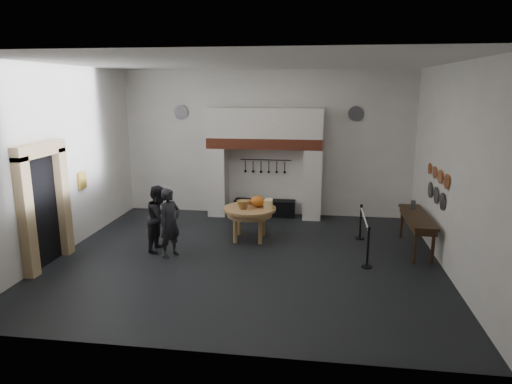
# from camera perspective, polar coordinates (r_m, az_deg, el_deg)

# --- Properties ---
(floor) EXTENTS (9.00, 8.00, 0.02)m
(floor) POSITION_cam_1_polar(r_m,az_deg,el_deg) (10.99, -1.27, -8.23)
(floor) COLOR black
(floor) RESTS_ON ground
(ceiling) EXTENTS (9.00, 8.00, 0.02)m
(ceiling) POSITION_cam_1_polar(r_m,az_deg,el_deg) (10.26, -1.40, 15.90)
(ceiling) COLOR silver
(ceiling) RESTS_ON wall_back
(wall_back) EXTENTS (9.00, 0.02, 4.50)m
(wall_back) POSITION_cam_1_polar(r_m,az_deg,el_deg) (14.31, 1.27, 6.07)
(wall_back) COLOR white
(wall_back) RESTS_ON floor
(wall_front) EXTENTS (9.00, 0.02, 4.50)m
(wall_front) POSITION_cam_1_polar(r_m,az_deg,el_deg) (6.57, -6.97, -2.42)
(wall_front) COLOR white
(wall_front) RESTS_ON floor
(wall_left) EXTENTS (0.02, 8.00, 4.50)m
(wall_left) POSITION_cam_1_polar(r_m,az_deg,el_deg) (11.97, -23.16, 3.64)
(wall_left) COLOR white
(wall_left) RESTS_ON floor
(wall_right) EXTENTS (0.02, 8.00, 4.50)m
(wall_right) POSITION_cam_1_polar(r_m,az_deg,el_deg) (10.64, 23.36, 2.57)
(wall_right) COLOR white
(wall_right) RESTS_ON floor
(chimney_pier_left) EXTENTS (0.55, 0.70, 2.15)m
(chimney_pier_left) POSITION_cam_1_polar(r_m,az_deg,el_deg) (14.41, -4.75, 1.34)
(chimney_pier_left) COLOR silver
(chimney_pier_left) RESTS_ON floor
(chimney_pier_right) EXTENTS (0.55, 0.70, 2.15)m
(chimney_pier_right) POSITION_cam_1_polar(r_m,az_deg,el_deg) (14.07, 7.06, 0.99)
(chimney_pier_right) COLOR silver
(chimney_pier_right) RESTS_ON floor
(hearth_brick_band) EXTENTS (3.50, 0.72, 0.32)m
(hearth_brick_band) POSITION_cam_1_polar(r_m,az_deg,el_deg) (13.96, 1.10, 6.14)
(hearth_brick_band) COLOR #9E442B
(hearth_brick_band) RESTS_ON chimney_pier_left
(chimney_hood) EXTENTS (3.50, 0.70, 0.90)m
(chimney_hood) POSITION_cam_1_polar(r_m,az_deg,el_deg) (13.90, 1.11, 8.64)
(chimney_hood) COLOR silver
(chimney_hood) RESTS_ON hearth_brick_band
(iron_range) EXTENTS (1.90, 0.45, 0.50)m
(iron_range) POSITION_cam_1_polar(r_m,az_deg,el_deg) (14.42, 1.10, -1.98)
(iron_range) COLOR black
(iron_range) RESTS_ON floor
(utensil_rail) EXTENTS (1.60, 0.02, 0.02)m
(utensil_rail) POSITION_cam_1_polar(r_m,az_deg,el_deg) (14.30, 1.22, 4.04)
(utensil_rail) COLOR black
(utensil_rail) RESTS_ON wall_back
(door_recess) EXTENTS (0.04, 1.10, 2.50)m
(door_recess) POSITION_cam_1_polar(r_m,az_deg,el_deg) (11.32, -25.15, -2.23)
(door_recess) COLOR black
(door_recess) RESTS_ON floor
(door_jamb_near) EXTENTS (0.22, 0.30, 2.60)m
(door_jamb_near) POSITION_cam_1_polar(r_m,az_deg,el_deg) (10.70, -26.78, -2.95)
(door_jamb_near) COLOR tan
(door_jamb_near) RESTS_ON floor
(door_jamb_far) EXTENTS (0.22, 0.30, 2.60)m
(door_jamb_far) POSITION_cam_1_polar(r_m,az_deg,el_deg) (11.83, -22.99, -1.15)
(door_jamb_far) COLOR tan
(door_jamb_far) RESTS_ON floor
(door_lintel) EXTENTS (0.22, 1.70, 0.30)m
(door_lintel) POSITION_cam_1_polar(r_m,az_deg,el_deg) (11.01, -25.46, 4.80)
(door_lintel) COLOR tan
(door_lintel) RESTS_ON door_jamb_near
(wall_plaque) EXTENTS (0.05, 0.34, 0.44)m
(wall_plaque) POSITION_cam_1_polar(r_m,az_deg,el_deg) (12.73, -20.88, 1.37)
(wall_plaque) COLOR gold
(wall_plaque) RESTS_ON wall_left
(work_table) EXTENTS (1.70, 1.70, 0.07)m
(work_table) POSITION_cam_1_polar(r_m,az_deg,el_deg) (12.03, -0.81, -2.12)
(work_table) COLOR tan
(work_table) RESTS_ON floor
(pumpkin) EXTENTS (0.36, 0.36, 0.31)m
(pumpkin) POSITION_cam_1_polar(r_m,az_deg,el_deg) (12.05, 0.20, -1.16)
(pumpkin) COLOR #DF5C1F
(pumpkin) RESTS_ON work_table
(cheese_block_big) EXTENTS (0.22, 0.22, 0.24)m
(cheese_block_big) POSITION_cam_1_polar(r_m,az_deg,el_deg) (11.88, 1.53, -1.55)
(cheese_block_big) COLOR #F5D792
(cheese_block_big) RESTS_ON work_table
(cheese_block_small) EXTENTS (0.18, 0.18, 0.20)m
(cheese_block_small) POSITION_cam_1_polar(r_m,az_deg,el_deg) (12.18, 1.60, -1.29)
(cheese_block_small) COLOR #E2D087
(cheese_block_small) RESTS_ON work_table
(wicker_basket) EXTENTS (0.39, 0.39, 0.22)m
(wicker_basket) POSITION_cam_1_polar(r_m,az_deg,el_deg) (11.88, -1.64, -1.61)
(wicker_basket) COLOR olive
(wicker_basket) RESTS_ON work_table
(bread_loaf) EXTENTS (0.31, 0.18, 0.13)m
(bread_loaf) POSITION_cam_1_polar(r_m,az_deg,el_deg) (12.36, -1.02, -1.24)
(bread_loaf) COLOR #A6693B
(bread_loaf) RESTS_ON work_table
(visitor_near) EXTENTS (0.65, 0.73, 1.67)m
(visitor_near) POSITION_cam_1_polar(r_m,az_deg,el_deg) (11.04, -10.72, -3.80)
(visitor_near) COLOR black
(visitor_near) RESTS_ON floor
(visitor_far) EXTENTS (0.69, 0.85, 1.64)m
(visitor_far) POSITION_cam_1_polar(r_m,az_deg,el_deg) (11.54, -11.97, -3.20)
(visitor_far) COLOR black
(visitor_far) RESTS_ON floor
(side_table) EXTENTS (0.55, 2.20, 0.06)m
(side_table) POSITION_cam_1_polar(r_m,az_deg,el_deg) (11.91, 19.52, -2.90)
(side_table) COLOR #372414
(side_table) RESTS_ON floor
(pewter_jug) EXTENTS (0.12, 0.12, 0.22)m
(pewter_jug) POSITION_cam_1_polar(r_m,az_deg,el_deg) (12.45, 19.04, -1.53)
(pewter_jug) COLOR #54555A
(pewter_jug) RESTS_ON side_table
(copper_pan_a) EXTENTS (0.03, 0.34, 0.34)m
(copper_pan_a) POSITION_cam_1_polar(r_m,az_deg,el_deg) (10.87, 22.75, 1.21)
(copper_pan_a) COLOR #C6662D
(copper_pan_a) RESTS_ON wall_right
(copper_pan_b) EXTENTS (0.03, 0.32, 0.32)m
(copper_pan_b) POSITION_cam_1_polar(r_m,az_deg,el_deg) (11.40, 22.07, 1.78)
(copper_pan_b) COLOR #C6662D
(copper_pan_b) RESTS_ON wall_right
(copper_pan_c) EXTENTS (0.03, 0.30, 0.30)m
(copper_pan_c) POSITION_cam_1_polar(r_m,az_deg,el_deg) (11.92, 21.45, 2.29)
(copper_pan_c) COLOR #C6662D
(copper_pan_c) RESTS_ON wall_right
(copper_pan_d) EXTENTS (0.03, 0.28, 0.28)m
(copper_pan_d) POSITION_cam_1_polar(r_m,az_deg,el_deg) (12.45, 20.89, 2.76)
(copper_pan_d) COLOR #C6662D
(copper_pan_d) RESTS_ON wall_right
(pewter_plate_left) EXTENTS (0.03, 0.40, 0.40)m
(pewter_plate_left) POSITION_cam_1_polar(r_m,az_deg,el_deg) (11.17, 22.27, -1.09)
(pewter_plate_left) COLOR #4C4C51
(pewter_plate_left) RESTS_ON wall_right
(pewter_plate_mid) EXTENTS (0.03, 0.40, 0.40)m
(pewter_plate_mid) POSITION_cam_1_polar(r_m,az_deg,el_deg) (11.73, 21.58, -0.38)
(pewter_plate_mid) COLOR #4C4C51
(pewter_plate_mid) RESTS_ON wall_right
(pewter_plate_right) EXTENTS (0.03, 0.40, 0.40)m
(pewter_plate_right) POSITION_cam_1_polar(r_m,az_deg,el_deg) (12.30, 20.95, 0.26)
(pewter_plate_right) COLOR #4C4C51
(pewter_plate_right) RESTS_ON wall_right
(pewter_plate_back_left) EXTENTS (0.44, 0.03, 0.44)m
(pewter_plate_back_left) POSITION_cam_1_polar(r_m,az_deg,el_deg) (14.75, -9.36, 9.81)
(pewter_plate_back_left) COLOR #4C4C51
(pewter_plate_back_left) RESTS_ON wall_back
(pewter_plate_back_right) EXTENTS (0.44, 0.03, 0.44)m
(pewter_plate_back_right) POSITION_cam_1_polar(r_m,az_deg,el_deg) (14.13, 12.36, 9.55)
(pewter_plate_back_right) COLOR #4C4C51
(pewter_plate_back_right) RESTS_ON wall_back
(barrier_post_near) EXTENTS (0.05, 0.05, 0.90)m
(barrier_post_near) POSITION_cam_1_polar(r_m,az_deg,el_deg) (10.59, 13.81, -6.87)
(barrier_post_near) COLOR black
(barrier_post_near) RESTS_ON floor
(barrier_post_far) EXTENTS (0.05, 0.05, 0.90)m
(barrier_post_far) POSITION_cam_1_polar(r_m,az_deg,el_deg) (12.48, 12.93, -3.76)
(barrier_post_far) COLOR black
(barrier_post_far) RESTS_ON floor
(barrier_rope) EXTENTS (0.04, 2.00, 0.04)m
(barrier_rope) POSITION_cam_1_polar(r_m,az_deg,el_deg) (11.42, 13.44, -3.28)
(barrier_rope) COLOR white
(barrier_rope) RESTS_ON barrier_post_near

